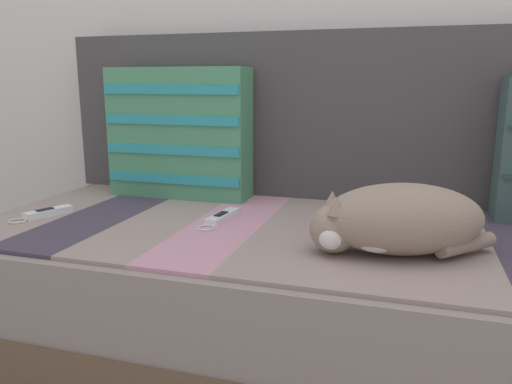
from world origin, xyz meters
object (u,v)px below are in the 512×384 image
object	(u,v)px
throw_pillow_striped	(180,133)
game_remote_near	(222,217)
couch	(332,291)
sleeping_cat	(394,221)
game_remote_far	(46,213)

from	to	relation	value
throw_pillow_striped	game_remote_near	bearing A→B (deg)	-46.09
couch	sleeping_cat	xyz separation A→B (m)	(0.16, -0.16, 0.26)
game_remote_far	sleeping_cat	bearing A→B (deg)	-2.11
sleeping_cat	game_remote_far	size ratio (longest dim) A/B	2.18
couch	sleeping_cat	bearing A→B (deg)	-46.34
throw_pillow_striped	game_remote_far	size ratio (longest dim) A/B	2.51
throw_pillow_striped	sleeping_cat	size ratio (longest dim) A/B	1.15
sleeping_cat	game_remote_near	xyz separation A→B (m)	(-0.47, 0.14, -0.07)
throw_pillow_striped	game_remote_near	size ratio (longest dim) A/B	2.35
game_remote_near	game_remote_far	bearing A→B (deg)	-168.17
game_remote_near	couch	bearing A→B (deg)	4.14
game_remote_near	game_remote_far	world-z (taller)	same
couch	game_remote_far	xyz separation A→B (m)	(-0.81, -0.13, 0.19)
throw_pillow_striped	sleeping_cat	distance (m)	0.82
sleeping_cat	game_remote_near	world-z (taller)	sleeping_cat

